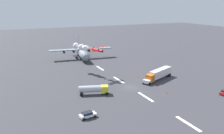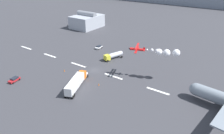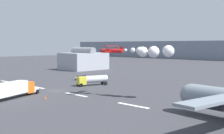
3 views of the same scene
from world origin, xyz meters
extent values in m
plane|color=#38383D|center=(0.00, 0.00, 0.00)|extent=(440.00, 440.00, 0.00)
cube|color=white|center=(-26.91, 0.00, 0.01)|extent=(8.00, 0.90, 0.01)
cube|color=white|center=(-8.97, 0.00, 0.01)|extent=(8.00, 0.90, 0.01)
cube|color=white|center=(8.97, 0.00, 0.01)|extent=(8.00, 0.90, 0.01)
cube|color=white|center=(26.91, 0.00, 0.01)|extent=(8.00, 0.90, 0.01)
cylinder|color=gray|center=(48.88, 1.44, 3.14)|extent=(22.63, 6.72, 3.88)
sphere|color=gray|center=(37.82, 2.88, 3.14)|extent=(3.69, 3.69, 3.69)
cube|color=gray|center=(48.88, 1.44, 4.89)|extent=(7.31, 32.24, 0.40)
cylinder|color=black|center=(49.62, 10.24, 3.99)|extent=(2.52, 1.40, 1.10)
cylinder|color=black|center=(49.00, 5.47, 3.99)|extent=(2.52, 1.40, 1.10)
cylinder|color=black|center=(47.97, -2.49, 3.99)|extent=(2.52, 1.40, 1.10)
cylinder|color=black|center=(47.35, -7.26, 3.99)|extent=(2.52, 1.40, 1.10)
cube|color=gray|center=(58.18, 0.23, 8.08)|extent=(2.82, 0.66, 6.00)
cube|color=gray|center=(58.18, 0.23, 3.44)|extent=(3.14, 9.18, 0.24)
cube|color=black|center=(49.56, -1.11, 0.60)|extent=(3.30, 1.40, 1.20)
cube|color=black|center=(50.19, 3.73, 0.60)|extent=(3.30, 1.40, 1.20)
cylinder|color=red|center=(15.52, 5.63, 10.52)|extent=(5.34, 2.65, 0.95)
cube|color=red|center=(15.34, 5.57, 10.37)|extent=(3.01, 6.99, 0.12)
cube|color=red|center=(15.34, 5.57, 11.66)|extent=(3.01, 6.99, 0.12)
cylinder|color=black|center=(16.16, 3.20, 11.02)|extent=(0.08, 0.08, 1.29)
cylinder|color=black|center=(14.51, 7.94, 11.02)|extent=(0.08, 0.08, 1.29)
cube|color=red|center=(17.79, 6.42, 10.97)|extent=(0.69, 0.33, 1.10)
cube|color=red|center=(17.79, 6.42, 10.57)|extent=(1.23, 2.09, 0.08)
cone|color=black|center=(12.68, 4.64, 10.52)|extent=(0.93, 0.99, 0.81)
sphere|color=white|center=(18.82, 6.70, 10.71)|extent=(0.70, 0.70, 0.70)
sphere|color=white|center=(20.34, 7.48, 10.71)|extent=(1.11, 1.11, 1.11)
sphere|color=white|center=(22.36, 7.62, 10.59)|extent=(1.75, 1.75, 1.75)
sphere|color=white|center=(22.82, 8.03, 10.39)|extent=(2.26, 2.26, 2.26)
sphere|color=white|center=(25.31, 8.73, 10.39)|extent=(2.52, 2.52, 2.52)
sphere|color=white|center=(28.21, 10.12, 10.57)|extent=(2.56, 2.56, 2.56)
cube|color=silver|center=(0.18, -6.55, 1.10)|extent=(2.92, 2.43, 1.10)
cube|color=orange|center=(0.95, -8.40, 1.85)|extent=(3.23, 3.17, 2.60)
cube|color=silver|center=(3.68, -14.99, 2.30)|extent=(6.84, 11.91, 2.80)
cylinder|color=black|center=(-1.05, -6.85, 0.55)|extent=(0.74, 1.15, 1.10)
cylinder|color=black|center=(4.10, -19.28, 0.55)|extent=(0.74, 1.15, 1.10)
cylinder|color=black|center=(4.56, -20.39, 0.55)|extent=(0.74, 1.15, 1.10)
cylinder|color=black|center=(1.26, -5.89, 0.55)|extent=(0.74, 1.15, 1.10)
cylinder|color=black|center=(6.41, -18.32, 0.55)|extent=(0.74, 1.15, 1.10)
cylinder|color=black|center=(6.87, -19.43, 0.55)|extent=(0.74, 1.15, 1.10)
cube|color=yellow|center=(-1.43, 10.30, 1.60)|extent=(2.98, 2.86, 2.20)
cylinder|color=#B7BCC6|center=(0.03, 14.58, 1.85)|extent=(4.20, 7.17, 2.10)
cylinder|color=black|center=(-0.49, 9.34, 0.50)|extent=(0.63, 1.05, 1.00)
cylinder|color=black|center=(2.01, 16.68, 0.50)|extent=(0.63, 1.05, 1.00)
cylinder|color=black|center=(-2.76, 10.12, 0.50)|extent=(0.63, 1.05, 1.00)
cylinder|color=black|center=(-0.26, 17.46, 0.50)|extent=(0.63, 1.05, 1.00)
cylinder|color=black|center=(-17.46, -21.93, 0.32)|extent=(0.34, 0.67, 0.64)
cube|color=white|center=(-13.88, 20.24, 0.65)|extent=(2.13, 4.30, 0.65)
cube|color=#1E232D|center=(-13.90, 20.43, 1.25)|extent=(1.85, 2.62, 0.55)
cylinder|color=black|center=(-12.87, 18.86, 0.32)|extent=(0.27, 0.66, 0.64)
cylinder|color=black|center=(-13.11, 21.76, 0.32)|extent=(0.27, 0.66, 0.64)
cylinder|color=black|center=(-14.66, 18.71, 0.32)|extent=(0.27, 0.66, 0.64)
cylinder|color=black|center=(-14.90, 21.61, 0.32)|extent=(0.27, 0.66, 0.64)
cone|color=orange|center=(-9.39, -7.52, 0.38)|extent=(0.44, 0.44, 0.75)
cone|color=orange|center=(8.51, -8.31, 0.38)|extent=(0.44, 0.44, 0.75)
camera|label=1|loc=(-62.62, 36.88, 26.97)|focal=36.55mm
camera|label=2|loc=(48.15, -57.28, 37.30)|focal=33.52mm
camera|label=3|loc=(64.49, -43.97, 11.97)|focal=47.56mm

